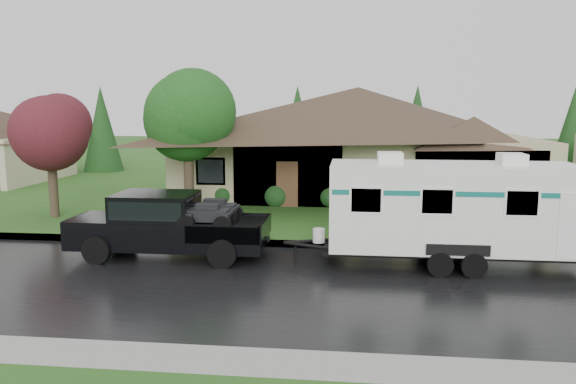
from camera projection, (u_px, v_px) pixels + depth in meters
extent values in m
plane|color=#25571B|center=(294.00, 264.00, 17.04)|extent=(140.00, 140.00, 0.00)
cube|color=black|center=(287.00, 285.00, 15.07)|extent=(140.00, 8.00, 0.01)
cube|color=gray|center=(301.00, 244.00, 19.24)|extent=(140.00, 0.50, 0.15)
cube|color=#25571B|center=(321.00, 190.00, 31.76)|extent=(140.00, 26.00, 0.15)
cube|color=tan|center=(357.00, 164.00, 30.32)|extent=(18.00, 10.00, 3.00)
pyramid|color=#37261E|center=(358.00, 87.00, 29.69)|extent=(19.44, 10.80, 2.60)
cube|color=tan|center=(471.00, 175.00, 26.80)|extent=(5.76, 4.00, 2.70)
cylinder|color=#382B1E|center=(189.00, 184.00, 23.81)|extent=(0.41, 0.41, 2.68)
sphere|color=#225D1E|center=(187.00, 114.00, 23.36)|extent=(3.70, 3.70, 3.70)
cylinder|color=#382B1E|center=(53.00, 190.00, 23.49)|extent=(0.38, 0.38, 2.28)
sphere|color=#5A1C24|center=(50.00, 130.00, 23.11)|extent=(3.15, 3.15, 3.15)
sphere|color=#143814|center=(224.00, 194.00, 26.55)|extent=(1.00, 1.00, 1.00)
sphere|color=#143814|center=(276.00, 195.00, 26.27)|extent=(1.00, 1.00, 1.00)
sphere|color=#143814|center=(330.00, 196.00, 25.99)|extent=(1.00, 1.00, 1.00)
sphere|color=#143814|center=(385.00, 197.00, 25.72)|extent=(1.00, 1.00, 1.00)
sphere|color=#143814|center=(441.00, 198.00, 25.44)|extent=(1.00, 1.00, 1.00)
sphere|color=#143814|center=(499.00, 199.00, 25.16)|extent=(1.00, 1.00, 1.00)
cube|color=black|center=(169.00, 232.00, 17.78)|extent=(6.16, 2.05, 0.88)
cube|color=black|center=(101.00, 222.00, 17.99)|extent=(1.64, 2.00, 0.36)
cube|color=black|center=(156.00, 208.00, 17.71)|extent=(2.46, 1.93, 0.92)
cube|color=black|center=(156.00, 206.00, 17.70)|extent=(2.26, 1.97, 0.56)
cube|color=black|center=(229.00, 227.00, 17.54)|extent=(2.26, 1.95, 0.06)
cylinder|color=black|center=(97.00, 250.00, 17.07)|extent=(0.86, 0.33, 0.86)
cylinder|color=black|center=(123.00, 235.00, 19.04)|extent=(0.86, 0.33, 0.86)
cylinder|color=black|center=(222.00, 254.00, 16.64)|extent=(0.86, 0.33, 0.86)
cylinder|color=black|center=(236.00, 238.00, 18.61)|extent=(0.86, 0.33, 0.86)
cube|color=white|center=(452.00, 206.00, 16.67)|extent=(7.18, 2.46, 2.51)
cube|color=black|center=(450.00, 252.00, 16.88)|extent=(7.59, 1.23, 0.14)
cube|color=#0D6057|center=(453.00, 188.00, 16.58)|extent=(7.04, 2.48, 0.14)
cube|color=white|center=(390.00, 158.00, 16.66)|extent=(0.72, 0.82, 0.33)
cube|color=white|center=(512.00, 159.00, 16.27)|extent=(0.72, 0.82, 0.33)
cylinder|color=black|center=(440.00, 264.00, 15.75)|extent=(0.72, 0.25, 0.72)
cylinder|color=black|center=(428.00, 244.00, 18.13)|extent=(0.72, 0.25, 0.72)
cylinder|color=black|center=(474.00, 266.00, 15.65)|extent=(0.72, 0.25, 0.72)
cylinder|color=black|center=(458.00, 244.00, 18.03)|extent=(0.72, 0.25, 0.72)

